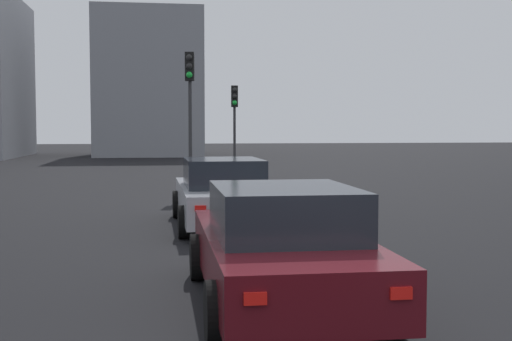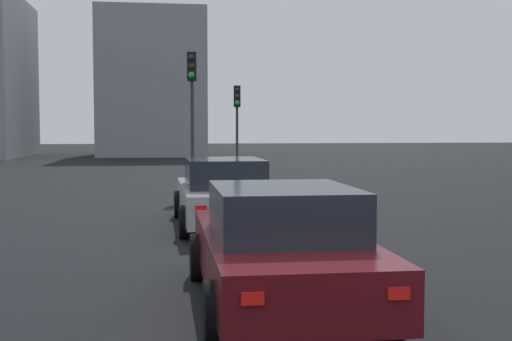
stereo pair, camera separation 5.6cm
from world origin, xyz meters
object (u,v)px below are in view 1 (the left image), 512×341
at_px(car_silver_lead, 222,193).
at_px(traffic_light_near_left, 235,111).
at_px(car_maroon_second, 281,247).
at_px(traffic_light_near_right, 190,93).

bearing_deg(car_silver_lead, traffic_light_near_left, -8.17).
relative_size(car_maroon_second, traffic_light_near_right, 1.04).
relative_size(car_silver_lead, traffic_light_near_right, 1.08).
relative_size(car_silver_lead, car_maroon_second, 1.04).
bearing_deg(car_maroon_second, traffic_light_near_left, -5.09).
distance_m(traffic_light_near_left, traffic_light_near_right, 7.42).
bearing_deg(car_maroon_second, traffic_light_near_right, 1.65).
height_order(car_maroon_second, traffic_light_near_left, traffic_light_near_left).
xyz_separation_m(car_silver_lead, traffic_light_near_left, (14.24, -1.86, 2.07)).
xyz_separation_m(car_silver_lead, car_maroon_second, (-6.45, -0.11, -0.01)).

